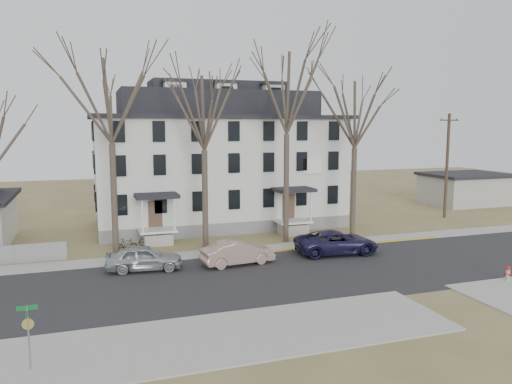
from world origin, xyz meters
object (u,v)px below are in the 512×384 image
object	(u,v)px
tree_far_left	(110,95)
tree_mid_left	(204,108)
car_silver	(144,258)
tree_mid_right	(355,109)
car_tan	(238,253)
bicycle_left	(151,240)
boarding_house	(218,161)
tree_center	(287,87)
bicycle_right	(126,246)
street_sign	(28,327)
car_navy	(337,243)
fire_hydrant	(508,274)
utility_pole_far	(447,164)

from	to	relation	value
tree_far_left	tree_mid_left	distance (m)	6.05
car_silver	tree_mid_left	bearing A→B (deg)	-39.87
tree_mid_right	car_tan	xyz separation A→B (m)	(-10.64, -4.84, -8.87)
tree_mid_left	bicycle_left	world-z (taller)	tree_mid_left
bicycle_left	tree_mid_left	bearing A→B (deg)	-101.57
boarding_house	tree_far_left	distance (m)	13.12
boarding_house	tree_center	size ratio (longest dim) A/B	1.41
boarding_house	tree_mid_right	xyz separation A→B (m)	(8.50, -8.15, 4.22)
car_tan	bicycle_right	size ratio (longest dim) A/B	3.01
street_sign	car_navy	bearing A→B (deg)	31.87
boarding_house	tree_mid_left	size ratio (longest dim) A/B	1.63
tree_far_left	car_navy	xyz separation A→B (m)	(13.78, -4.48, -9.58)
boarding_house	bicycle_right	bearing A→B (deg)	-137.40
tree_mid_right	bicycle_right	xyz separation A→B (m)	(-16.81, 0.52, -9.16)
car_tan	car_silver	bearing A→B (deg)	77.85
tree_far_left	street_sign	distance (m)	17.96
car_silver	fire_hydrant	bearing A→B (deg)	-107.34
tree_mid_left	bicycle_right	world-z (taller)	tree_mid_left
tree_center	tree_far_left	bearing A→B (deg)	180.00
boarding_house	street_sign	bearing A→B (deg)	-118.49
tree_mid_left	bicycle_right	xyz separation A→B (m)	(-5.31, 0.52, -9.16)
tree_mid_left	tree_center	world-z (taller)	tree_center
tree_mid_left	car_navy	world-z (taller)	tree_mid_left
car_tan	tree_center	bearing A→B (deg)	-53.44
boarding_house	fire_hydrant	xyz separation A→B (m)	(10.76, -20.91, -4.93)
boarding_house	tree_mid_right	size ratio (longest dim) A/B	1.63
car_navy	boarding_house	bearing A→B (deg)	26.12
boarding_house	car_navy	bearing A→B (deg)	-69.28
tree_mid_left	car_tan	bearing A→B (deg)	-79.88
car_tan	bicycle_left	distance (m)	7.78
tree_far_left	street_sign	xyz separation A→B (m)	(-3.70, -15.23, -8.77)
boarding_house	car_silver	xyz separation A→B (m)	(-7.65, -12.47, -4.63)
bicycle_left	bicycle_right	size ratio (longest dim) A/B	1.13
bicycle_left	tree_mid_right	bearing A→B (deg)	-83.57
tree_mid_left	tree_mid_right	bearing A→B (deg)	0.00
car_navy	bicycle_right	world-z (taller)	car_navy
boarding_house	tree_mid_left	bearing A→B (deg)	-110.20
boarding_house	car_silver	size ratio (longest dim) A/B	4.75
tree_mid_right	car_silver	world-z (taller)	tree_mid_right
bicycle_right	car_navy	bearing A→B (deg)	-110.01
tree_mid_right	fire_hydrant	size ratio (longest dim) A/B	14.32
utility_pole_far	bicycle_right	size ratio (longest dim) A/B	6.42
boarding_house	tree_center	distance (m)	10.39
tree_far_left	street_sign	bearing A→B (deg)	-103.64
utility_pole_far	fire_hydrant	xyz separation A→B (m)	(-9.74, -16.95, -4.46)
tree_mid_right	fire_hydrant	bearing A→B (deg)	-79.97
fire_hydrant	street_sign	size ratio (longest dim) A/B	0.38
tree_mid_left	tree_center	distance (m)	6.18
car_silver	bicycle_left	xyz separation A→B (m)	(1.11, 5.89, -0.30)
car_silver	bicycle_left	bearing A→B (deg)	-3.44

